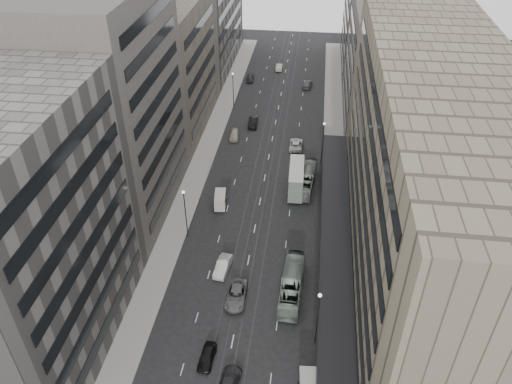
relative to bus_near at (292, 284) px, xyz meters
The scene contains 28 objects.
ground 7.12m from the bus_near, 157.48° to the right, with size 220.00×220.00×0.00m, color black.
sidewalk_right 35.31m from the bus_near, 80.91° to the left, with size 4.00×125.00×0.15m, color gray.
sidewalk_left 39.43m from the bus_near, 117.87° to the left, with size 4.00×125.00×0.15m, color gray.
department_store 20.85m from the bus_near, 19.55° to the left, with size 19.20×60.00×30.00m.
building_right_mid 52.64m from the bus_near, 73.01° to the left, with size 15.00×28.00×24.00m, color #4E4843.
building_right_far 81.71m from the bus_near, 79.24° to the left, with size 15.00×32.00×28.00m, color slate.
building_left_a 32.79m from the bus_near, 159.10° to the right, with size 15.00×28.00×30.00m, color slate.
building_left_b 35.86m from the bus_near, 149.67° to the left, with size 15.00×26.00×34.00m, color #4E4843.
building_left_c 52.71m from the bus_near, 122.80° to the left, with size 15.00×28.00×25.00m, color #695F52.
building_left_d 82.24m from the bus_near, 110.09° to the left, with size 15.00×38.00×28.00m, color slate.
lamp_right_near 9.11m from the bus_near, 66.85° to the right, with size 0.44×0.44×8.32m.
lamp_right_far 32.71m from the bus_near, 84.21° to the left, with size 0.44×0.44×8.32m.
lamp_left_near 18.99m from the bus_near, 149.93° to the left, with size 0.44×0.44×8.32m.
lamp_left_far 54.89m from the bus_near, 107.12° to the left, with size 0.44×0.44×8.32m.
bus_near is the anchor object (origin of this frame).
bus_far 24.59m from the bus_near, 87.88° to the left, with size 2.46×10.53×2.93m, color gray.
double_decker 23.12m from the bus_near, 92.09° to the left, with size 2.77×8.46×4.59m.
panel_van 21.35m from the bus_near, 126.21° to the left, with size 2.27×4.00×2.40m.
sedan_0 14.62m from the bus_near, 127.40° to the right, with size 1.60×3.97×1.35m, color black.
sedan_1 10.11m from the bus_near, 163.20° to the left, with size 1.63×4.67×1.54m, color silver.
sedan_2 7.33m from the bus_near, 163.63° to the right, with size 2.54×5.52×1.53m, color slate.
sedan_3 15.82m from the bus_near, 111.70° to the right, with size 2.06×5.08×1.47m, color #252528.
sedan_4 42.05m from the bus_near, 109.35° to the left, with size 1.84×4.58×1.56m, color #AAA18D.
sedan_5 46.58m from the bus_near, 103.54° to the left, with size 1.73×4.97×1.64m, color black.
sedan_6 37.36m from the bus_near, 92.50° to the left, with size 2.43×5.26×1.46m, color silver.
sedan_7 66.14m from the bus_near, 90.51° to the left, with size 1.99×4.90×1.42m, color #4C4D4F.
sedan_8 69.63m from the bus_near, 102.09° to the left, with size 1.73×4.31×1.47m, color #232326.
sedan_9 76.43m from the bus_near, 96.13° to the left, with size 1.52×4.37×1.44m, color #B1A493.
Camera 1 is at (7.41, -43.07, 48.81)m, focal length 35.00 mm.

